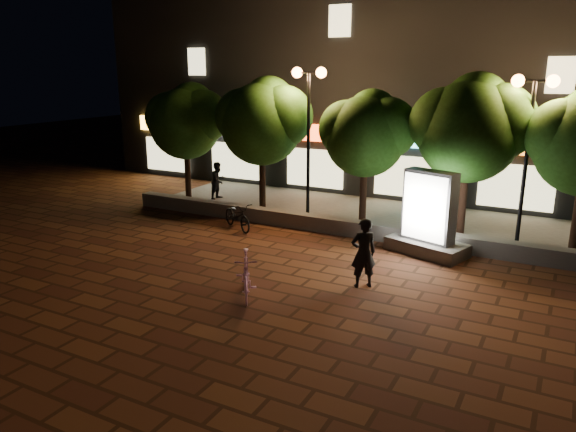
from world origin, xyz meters
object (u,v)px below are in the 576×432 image
Objects in this scene: tree_mid at (368,131)px; street_lamp_left at (309,104)px; tree_far_left at (187,119)px; tree_left at (264,119)px; ad_kiosk at (428,221)px; pedestrian at (218,180)px; rider at (363,253)px; street_lamp_right at (531,117)px; scooter_pink at (246,275)px; tree_right at (472,125)px; scooter_parked at (237,216)px.

street_lamp_left reaches higher than tree_mid.
tree_far_left is 3.51m from tree_left.
tree_left is at bearing 172.30° from street_lamp_left.
street_lamp_left is at bearing -2.76° from tree_far_left.
pedestrian is (-9.12, 2.52, -0.15)m from ad_kiosk.
rider is (-0.77, -3.26, -0.11)m from ad_kiosk.
street_lamp_right is at bearing -1.21° from tree_far_left.
tree_mid is at bearing -0.00° from tree_far_left.
street_lamp_left is 5.90m from ad_kiosk.
tree_far_left is at bearing 180.00° from tree_mid.
scooter_pink is at bearing -120.42° from ad_kiosk.
street_lamp_left reaches higher than tree_right.
tree_right is at bearing 73.10° from ad_kiosk.
street_lamp_left reaches higher than street_lamp_right.
rider reaches higher than scooter_parked.
pedestrian is (-6.44, 0.47, -2.38)m from tree_mid.
scooter_parked is (-3.22, 4.56, -0.07)m from scooter_pink.
street_lamp_left is 2.92× the size of scooter_parked.
ad_kiosk is at bearing -17.06° from tree_left.
street_lamp_right reaches higher than scooter_pink.
scooter_pink is 9.78m from pedestrian.
rider is (2.22, 1.84, 0.34)m from scooter_pink.
scooter_parked is (0.47, -2.59, -2.98)m from tree_left.
scooter_pink is (-5.26, -6.89, -3.36)m from street_lamp_right.
ad_kiosk is (4.73, -1.79, -3.04)m from street_lamp_left.
tree_right is 2.03× the size of ad_kiosk.
ad_kiosk is at bearing -20.68° from street_lamp_left.
pedestrian is at bearing 23.70° from tree_far_left.
street_lamp_right is at bearing -9.10° from tree_right.
ad_kiosk is 5.93m from scooter_pink.
ad_kiosk is (6.68, -2.05, -2.46)m from tree_left.
scooter_parked is (3.97, -2.59, -2.83)m from tree_far_left.
tree_left is 2.73× the size of scooter_pink.
ad_kiosk is at bearing 27.53° from scooter_pink.
pedestrian is at bearing 176.33° from street_lamp_right.
rider is at bearing -51.84° from street_lamp_left.
pedestrian is (-6.12, 7.62, 0.30)m from scooter_pink.
tree_mid is 5.00m from street_lamp_right.
tree_left is 2.05m from street_lamp_left.
street_lamp_left is at bearing -90.77° from rider.
street_lamp_left is 1.04× the size of street_lamp_right.
tree_far_left is at bearing 103.10° from scooter_pink.
tree_right is 5.38m from street_lamp_left.
tree_far_left is 0.95× the size of tree_left.
tree_right is at bearing 31.12° from scooter_pink.
street_lamp_right is 2.84× the size of rider.
tree_left reaches higher than ad_kiosk.
tree_left is 0.98× the size of street_lamp_right.
scooter_parked is at bearing -33.13° from tree_far_left.
pedestrian is at bearing 170.55° from street_lamp_left.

